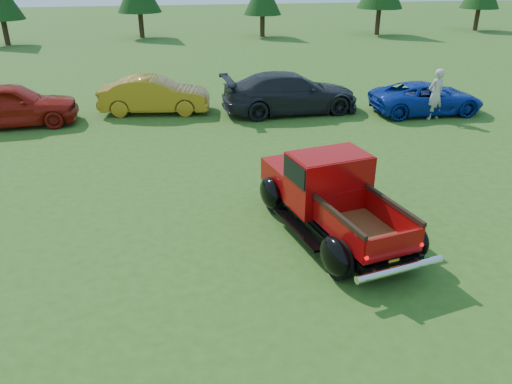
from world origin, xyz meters
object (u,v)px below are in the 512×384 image
object	(u,v)px
show_car_yellow	(155,95)
spectator	(436,94)
show_car_grey	(290,93)
show_car_red	(11,105)
pickup_truck	(327,193)
show_car_blue	(427,98)

from	to	relation	value
show_car_yellow	spectator	bearing A→B (deg)	-97.58
show_car_grey	spectator	world-z (taller)	spectator
show_car_red	spectator	size ratio (longest dim) A/B	2.41
pickup_truck	show_car_red	world-z (taller)	pickup_truck
pickup_truck	spectator	bearing A→B (deg)	36.36
pickup_truck	spectator	size ratio (longest dim) A/B	2.61
show_car_red	spectator	world-z (taller)	spectator
show_car_yellow	show_car_grey	distance (m)	5.16
show_car_grey	show_car_blue	bearing A→B (deg)	-104.64
show_car_red	spectator	bearing A→B (deg)	-101.17
show_car_blue	spectator	xyz separation A→B (m)	(-0.11, -0.80, 0.34)
show_car_grey	spectator	bearing A→B (deg)	-113.40
show_car_blue	spectator	bearing A→B (deg)	172.33
show_car_yellow	pickup_truck	bearing A→B (deg)	-151.83
show_car_yellow	show_car_red	bearing A→B (deg)	106.72
show_car_red	spectator	distance (m)	15.10
show_car_red	show_car_blue	xyz separation A→B (m)	(15.10, -1.03, -0.17)
show_car_yellow	show_car_blue	bearing A→B (deg)	-93.14
pickup_truck	spectator	distance (m)	9.52
pickup_truck	show_car_yellow	xyz separation A→B (m)	(-3.75, 9.80, -0.12)
pickup_truck	show_car_grey	bearing A→B (deg)	69.25
pickup_truck	spectator	xyz separation A→B (m)	(6.30, 7.14, 0.12)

